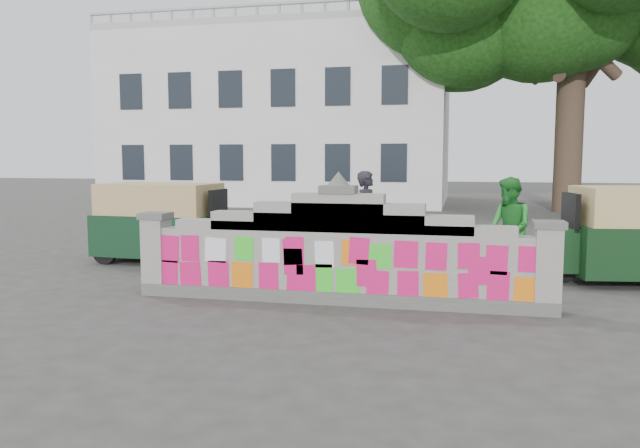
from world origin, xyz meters
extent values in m
plane|color=#383533|center=(0.00, 0.00, 0.00)|extent=(100.00, 100.00, 0.00)
cube|color=#4C4C49|center=(0.00, 0.00, 0.10)|extent=(6.40, 0.42, 0.20)
cube|color=gray|center=(0.00, 0.00, 0.60)|extent=(6.40, 0.32, 1.00)
cube|color=gray|center=(0.00, 0.00, 1.17)|extent=(5.20, 0.32, 0.14)
cube|color=gray|center=(0.00, 0.00, 1.24)|extent=(4.00, 0.32, 0.28)
cube|color=gray|center=(0.00, 0.00, 1.32)|extent=(2.60, 0.32, 0.44)
cube|color=gray|center=(0.00, 0.00, 1.39)|extent=(1.40, 0.32, 0.58)
cube|color=#4C4C49|center=(0.00, 0.00, 1.74)|extent=(0.55, 0.36, 0.12)
cone|color=#4C4C49|center=(0.00, 0.00, 1.90)|extent=(0.36, 0.36, 0.22)
cube|color=gray|center=(-3.02, 0.00, 0.62)|extent=(0.36, 0.40, 1.24)
cube|color=#4C4C49|center=(-3.02, 0.00, 1.28)|extent=(0.44, 0.44, 0.10)
cube|color=gray|center=(3.02, 0.00, 0.62)|extent=(0.36, 0.40, 1.24)
cube|color=#4C4C49|center=(3.02, 0.00, 1.28)|extent=(0.44, 0.44, 0.10)
cube|color=silver|center=(-7.00, 22.00, 4.00)|extent=(16.00, 10.00, 8.00)
cylinder|color=#38281E|center=(6.00, 18.00, 3.00)|extent=(1.10, 1.10, 6.00)
imported|color=black|center=(0.06, 2.58, 0.51)|extent=(2.03, 1.14, 1.01)
imported|color=black|center=(0.06, 2.58, 0.86)|extent=(0.56, 0.71, 1.71)
imported|color=#25882E|center=(2.66, 2.53, 0.94)|extent=(1.02, 1.12, 1.87)
cube|color=black|center=(-4.43, 2.89, 0.59)|extent=(2.66, 1.53, 0.86)
cube|color=tan|center=(-4.43, 2.89, 1.35)|extent=(2.44, 1.46, 0.65)
cube|color=black|center=(-3.08, 2.82, 0.59)|extent=(0.58, 0.78, 0.76)
cube|color=black|center=(-3.08, 2.82, 1.24)|extent=(0.12, 0.76, 0.65)
cylinder|color=black|center=(-2.97, 2.81, 0.27)|extent=(0.55, 0.16, 0.54)
cylinder|color=black|center=(-5.43, 2.34, 0.27)|extent=(0.55, 0.16, 0.54)
cylinder|color=black|center=(-5.37, 3.53, 0.27)|extent=(0.55, 0.16, 0.54)
cube|color=black|center=(3.69, 2.46, 0.61)|extent=(0.67, 0.85, 0.77)
cube|color=black|center=(3.69, 2.46, 1.27)|extent=(0.21, 0.77, 0.66)
cylinder|color=black|center=(3.58, 2.44, 0.28)|extent=(0.56, 0.22, 0.55)
camera|label=1|loc=(1.82, -9.20, 2.22)|focal=35.00mm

